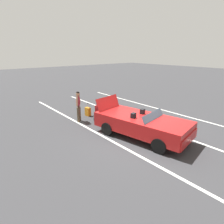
% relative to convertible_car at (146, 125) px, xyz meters
% --- Properties ---
extents(ground_plane, '(80.00, 80.00, 0.00)m').
position_rel_convertible_car_xyz_m(ground_plane, '(-0.20, -0.04, -0.59)').
color(ground_plane, '#333335').
extents(lot_line_near, '(18.00, 0.12, 0.01)m').
position_rel_convertible_car_xyz_m(lot_line_near, '(-0.20, -1.33, -0.59)').
color(lot_line_near, silver).
rests_on(lot_line_near, ground_plane).
extents(lot_line_mid, '(18.00, 0.12, 0.01)m').
position_rel_convertible_car_xyz_m(lot_line_mid, '(-0.20, 1.37, -0.59)').
color(lot_line_mid, silver).
rests_on(lot_line_mid, ground_plane).
extents(lot_line_far, '(18.00, 0.12, 0.01)m').
position_rel_convertible_car_xyz_m(lot_line_far, '(-0.20, 4.07, -0.59)').
color(lot_line_far, silver).
rests_on(lot_line_far, ground_plane).
extents(convertible_car, '(4.38, 2.47, 1.52)m').
position_rel_convertible_car_xyz_m(convertible_car, '(0.00, 0.00, 0.00)').
color(convertible_car, red).
rests_on(convertible_car, ground_plane).
extents(suitcase_large_black, '(0.43, 0.55, 1.05)m').
position_rel_convertible_car_xyz_m(suitcase_large_black, '(-3.04, 0.39, -0.22)').
color(suitcase_large_black, black).
rests_on(suitcase_large_black, ground_plane).
extents(suitcase_medium_bright, '(0.45, 0.35, 1.01)m').
position_rel_convertible_car_xyz_m(suitcase_medium_bright, '(-3.71, 0.20, -0.28)').
color(suitcase_medium_bright, red).
rests_on(suitcase_medium_bright, ground_plane).
extents(suitcase_small_carryon, '(0.36, 0.24, 0.75)m').
position_rel_convertible_car_xyz_m(suitcase_small_carryon, '(-4.15, -0.27, -0.34)').
color(suitcase_small_carryon, orange).
rests_on(suitcase_small_carryon, ground_plane).
extents(duffel_bag, '(0.69, 0.62, 0.34)m').
position_rel_convertible_car_xyz_m(duffel_bag, '(-3.02, -0.47, -0.43)').
color(duffel_bag, black).
rests_on(duffel_bag, ground_plane).
extents(traveler_person, '(0.49, 0.49, 1.65)m').
position_rel_convertible_car_xyz_m(traveler_person, '(-3.66, -1.16, 0.34)').
color(traveler_person, '#4C3F2D').
rests_on(traveler_person, ground_plane).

